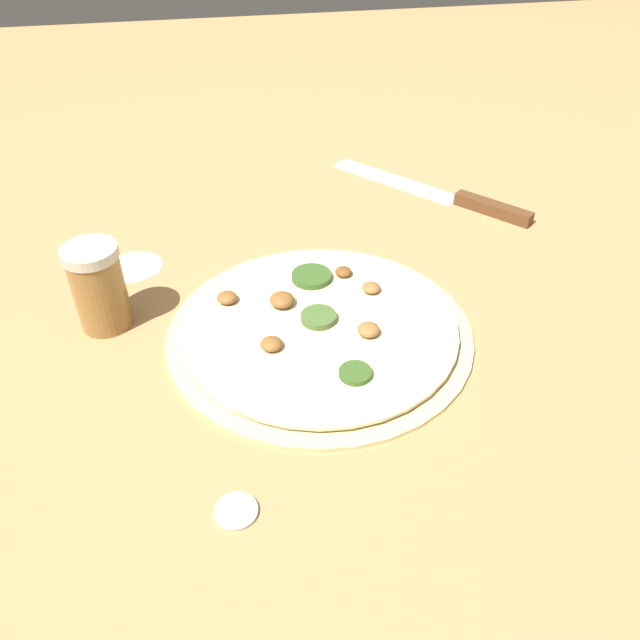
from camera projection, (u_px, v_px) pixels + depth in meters
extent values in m
plane|color=tan|center=(320.00, 333.00, 0.70)|extent=(3.00, 3.00, 0.00)
cylinder|color=beige|center=(320.00, 330.00, 0.70)|extent=(0.34, 0.34, 0.01)
cylinder|color=beige|center=(320.00, 326.00, 0.70)|extent=(0.31, 0.31, 0.00)
ellipsoid|color=brown|center=(227.00, 298.00, 0.73)|extent=(0.02, 0.02, 0.01)
cylinder|color=#47662D|center=(320.00, 317.00, 0.70)|extent=(0.04, 0.04, 0.01)
ellipsoid|color=brown|center=(343.00, 272.00, 0.77)|extent=(0.02, 0.02, 0.01)
ellipsoid|color=brown|center=(271.00, 344.00, 0.66)|extent=(0.02, 0.02, 0.01)
cylinder|color=#385B23|center=(355.00, 373.00, 0.63)|extent=(0.03, 0.03, 0.01)
ellipsoid|color=#996633|center=(369.00, 330.00, 0.68)|extent=(0.02, 0.02, 0.01)
ellipsoid|color=brown|center=(282.00, 300.00, 0.72)|extent=(0.03, 0.03, 0.01)
ellipsoid|color=#996633|center=(371.00, 288.00, 0.74)|extent=(0.02, 0.02, 0.01)
cylinder|color=#385B23|center=(312.00, 276.00, 0.76)|extent=(0.05, 0.05, 0.01)
cube|color=silver|center=(394.00, 181.00, 1.00)|extent=(0.20, 0.18, 0.00)
cube|color=brown|center=(493.00, 208.00, 0.91)|extent=(0.10, 0.09, 0.02)
cylinder|color=olive|center=(100.00, 292.00, 0.69)|extent=(0.06, 0.06, 0.09)
cylinder|color=beige|center=(89.00, 253.00, 0.66)|extent=(0.06, 0.06, 0.01)
cylinder|color=beige|center=(236.00, 510.00, 0.52)|extent=(0.04, 0.04, 0.01)
cylinder|color=white|center=(134.00, 266.00, 0.81)|extent=(0.07, 0.07, 0.00)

